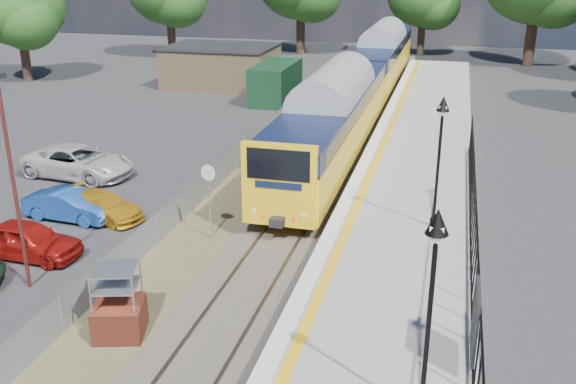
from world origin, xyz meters
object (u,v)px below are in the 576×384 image
(victorian_lamp_north, at_px, (441,132))
(car_red, at_px, (27,240))
(carpark_lamp, at_px, (11,171))
(train, at_px, (364,78))
(car_yellow, at_px, (102,206))
(car_blue, at_px, (70,205))
(victorian_lamp_south, at_px, (434,268))
(car_white, at_px, (78,162))
(brick_plinth, at_px, (118,303))
(speed_sign, at_px, (209,189))

(victorian_lamp_north, height_order, car_red, victorian_lamp_north)
(carpark_lamp, height_order, car_red, carpark_lamp)
(train, distance_m, car_yellow, 21.22)
(car_blue, bearing_deg, train, -18.87)
(victorian_lamp_south, bearing_deg, carpark_lamp, 161.48)
(carpark_lamp, bearing_deg, car_yellow, 96.29)
(carpark_lamp, bearing_deg, car_red, 125.23)
(train, distance_m, carpark_lamp, 26.30)
(victorian_lamp_north, xyz_separation_m, car_blue, (-13.84, -0.75, -3.70))
(car_blue, distance_m, car_yellow, 1.22)
(train, bearing_deg, car_white, -125.13)
(car_blue, bearing_deg, car_yellow, -65.79)
(victorian_lamp_south, relative_size, brick_plinth, 2.20)
(train, distance_m, car_blue, 22.03)
(victorian_lamp_south, bearing_deg, car_white, 139.96)
(victorian_lamp_north, distance_m, brick_plinth, 11.52)
(victorian_lamp_north, xyz_separation_m, brick_plinth, (-7.96, -7.65, -3.30))
(train, xyz_separation_m, car_red, (-8.07, -23.54, -1.70))
(car_white, bearing_deg, car_yellow, -133.16)
(train, bearing_deg, brick_plinth, -95.59)
(car_red, bearing_deg, car_blue, 10.44)
(victorian_lamp_south, distance_m, victorian_lamp_north, 10.00)
(brick_plinth, height_order, car_white, brick_plinth)
(victorian_lamp_north, bearing_deg, brick_plinth, -136.12)
(victorian_lamp_south, height_order, train, victorian_lamp_south)
(speed_sign, xyz_separation_m, car_blue, (-6.04, 0.44, -1.38))
(victorian_lamp_south, bearing_deg, brick_plinth, 163.93)
(speed_sign, bearing_deg, car_yellow, -178.22)
(victorian_lamp_north, bearing_deg, train, 105.22)
(car_red, xyz_separation_m, car_yellow, (0.67, 3.73, -0.12))
(car_white, bearing_deg, train, -28.96)
(car_red, bearing_deg, car_white, 22.62)
(car_blue, xyz_separation_m, car_yellow, (1.14, 0.42, -0.07))
(car_blue, bearing_deg, speed_sign, -90.18)
(victorian_lamp_north, xyz_separation_m, car_red, (-13.37, -4.06, -3.65))
(brick_plinth, relative_size, speed_sign, 0.72)
(brick_plinth, xyz_separation_m, carpark_lamp, (-4.13, 1.76, 2.83))
(victorian_lamp_south, bearing_deg, car_red, 156.38)
(speed_sign, relative_size, carpark_lamp, 0.43)
(victorian_lamp_north, bearing_deg, victorian_lamp_south, -88.85)
(brick_plinth, height_order, car_red, brick_plinth)
(speed_sign, height_order, carpark_lamp, carpark_lamp)
(car_red, bearing_deg, victorian_lamp_south, -111.26)
(train, distance_m, speed_sign, 20.83)
(train, bearing_deg, speed_sign, -96.89)
(victorian_lamp_south, xyz_separation_m, car_red, (-13.57, 5.94, -3.65))
(carpark_lamp, distance_m, car_red, 3.89)
(victorian_lamp_south, height_order, car_red, victorian_lamp_south)
(carpark_lamp, xyz_separation_m, car_red, (-1.29, 1.82, -3.19))
(car_yellow, height_order, car_white, car_white)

